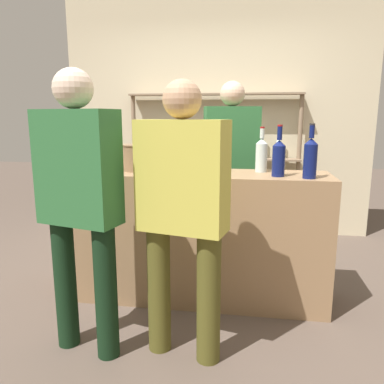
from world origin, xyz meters
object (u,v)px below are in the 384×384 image
(counter_bottle_4, at_px, (199,152))
(counter_bottle_1, at_px, (75,155))
(counter_bottle_5, at_px, (279,157))
(customer_left, at_px, (80,195))
(server_behind_counter, at_px, (231,161))
(customer_center, at_px, (183,205))
(ice_bucket, at_px, (137,158))
(cork_jar, at_px, (203,166))
(counter_bottle_0, at_px, (310,157))
(counter_bottle_2, at_px, (80,151))
(counter_bottle_3, at_px, (261,154))
(wine_glass, at_px, (221,154))

(counter_bottle_4, bearing_deg, counter_bottle_1, -169.46)
(counter_bottle_5, relative_size, customer_left, 0.21)
(server_behind_counter, height_order, customer_center, server_behind_counter)
(ice_bucket, xyz_separation_m, customer_left, (-0.08, -0.81, -0.13))
(ice_bucket, xyz_separation_m, cork_jar, (0.53, -0.14, -0.03))
(counter_bottle_1, xyz_separation_m, counter_bottle_4, (0.92, 0.17, 0.02))
(counter_bottle_0, distance_m, server_behind_counter, 1.09)
(counter_bottle_2, xyz_separation_m, counter_bottle_4, (0.93, 0.07, -0.01))
(counter_bottle_1, xyz_separation_m, server_behind_counter, (1.13, 0.83, -0.11))
(counter_bottle_0, distance_m, counter_bottle_4, 0.82)
(counter_bottle_1, height_order, customer_center, customer_center)
(counter_bottle_3, bearing_deg, counter_bottle_5, -60.86)
(counter_bottle_1, xyz_separation_m, wine_glass, (1.09, 0.15, 0.01))
(counter_bottle_5, bearing_deg, counter_bottle_3, 119.14)
(counter_bottle_0, height_order, ice_bucket, counter_bottle_0)
(wine_glass, height_order, server_behind_counter, server_behind_counter)
(counter_bottle_0, relative_size, customer_center, 0.23)
(counter_bottle_4, distance_m, counter_bottle_5, 0.61)
(cork_jar, bearing_deg, counter_bottle_5, 2.91)
(counter_bottle_4, relative_size, wine_glass, 2.07)
(counter_bottle_1, relative_size, server_behind_counter, 0.19)
(counter_bottle_5, xyz_separation_m, customer_center, (-0.55, -0.65, -0.21))
(ice_bucket, height_order, customer_center, customer_center)
(counter_bottle_3, bearing_deg, counter_bottle_4, -179.62)
(counter_bottle_5, bearing_deg, cork_jar, -177.09)
(counter_bottle_3, distance_m, customer_left, 1.37)
(counter_bottle_4, height_order, customer_left, customer_left)
(counter_bottle_1, distance_m, ice_bucket, 0.46)
(counter_bottle_0, height_order, wine_glass, counter_bottle_0)
(counter_bottle_0, relative_size, counter_bottle_5, 1.02)
(ice_bucket, bearing_deg, counter_bottle_4, 9.68)
(counter_bottle_1, height_order, cork_jar, counter_bottle_1)
(counter_bottle_5, bearing_deg, customer_center, -130.48)
(counter_bottle_1, height_order, customer_left, customer_left)
(ice_bucket, bearing_deg, counter_bottle_0, -7.92)
(ice_bucket, bearing_deg, customer_left, -95.90)
(counter_bottle_2, height_order, counter_bottle_4, counter_bottle_2)
(counter_bottle_3, relative_size, customer_center, 0.21)
(server_behind_counter, bearing_deg, customer_left, -40.51)
(counter_bottle_5, height_order, customer_left, customer_left)
(ice_bucket, bearing_deg, customer_center, -57.06)
(counter_bottle_2, bearing_deg, counter_bottle_0, -6.14)
(counter_bottle_5, xyz_separation_m, server_behind_counter, (-0.37, 0.86, -0.13))
(counter_bottle_1, distance_m, customer_left, 0.82)
(counter_bottle_5, height_order, wine_glass, counter_bottle_5)
(counter_bottle_3, distance_m, counter_bottle_4, 0.47)
(counter_bottle_2, relative_size, customer_center, 0.24)
(counter_bottle_0, bearing_deg, cork_jar, 177.60)
(counter_bottle_4, height_order, counter_bottle_5, counter_bottle_4)
(counter_bottle_5, bearing_deg, counter_bottle_4, 161.21)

